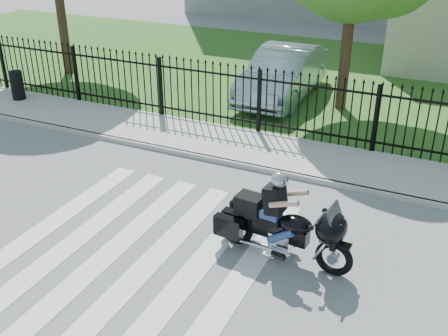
% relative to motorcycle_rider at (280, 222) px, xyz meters
% --- Properties ---
extents(ground, '(120.00, 120.00, 0.00)m').
position_rel_motorcycle_rider_xyz_m(ground, '(-2.33, -1.05, -0.68)').
color(ground, slate).
rests_on(ground, ground).
extents(crosswalk, '(5.00, 5.50, 0.01)m').
position_rel_motorcycle_rider_xyz_m(crosswalk, '(-2.33, -1.05, -0.68)').
color(crosswalk, silver).
rests_on(crosswalk, ground).
extents(sidewalk, '(40.00, 2.00, 0.12)m').
position_rel_motorcycle_rider_xyz_m(sidewalk, '(-2.33, 3.95, -0.62)').
color(sidewalk, '#ADAAA3').
rests_on(sidewalk, ground).
extents(curb, '(40.00, 0.12, 0.12)m').
position_rel_motorcycle_rider_xyz_m(curb, '(-2.33, 2.95, -0.62)').
color(curb, '#ADAAA3').
rests_on(curb, ground).
extents(grass_strip, '(40.00, 12.00, 0.02)m').
position_rel_motorcycle_rider_xyz_m(grass_strip, '(-2.33, 10.95, -0.67)').
color(grass_strip, '#28591E').
rests_on(grass_strip, ground).
extents(iron_fence, '(26.00, 0.04, 1.80)m').
position_rel_motorcycle_rider_xyz_m(iron_fence, '(-2.33, 4.95, 0.22)').
color(iron_fence, black).
rests_on(iron_fence, ground).
extents(motorcycle_rider, '(2.52, 0.93, 1.67)m').
position_rel_motorcycle_rider_xyz_m(motorcycle_rider, '(0.00, 0.00, 0.00)').
color(motorcycle_rider, black).
rests_on(motorcycle_rider, ground).
extents(parked_car, '(1.70, 4.81, 1.58)m').
position_rel_motorcycle_rider_xyz_m(parked_car, '(-2.76, 8.12, 0.13)').
color(parked_car, '#91AAB7').
rests_on(parked_car, grass_strip).
extents(litter_bin, '(0.49, 0.49, 0.89)m').
position_rel_motorcycle_rider_xyz_m(litter_bin, '(-10.09, 4.23, -0.12)').
color(litter_bin, black).
rests_on(litter_bin, sidewalk).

